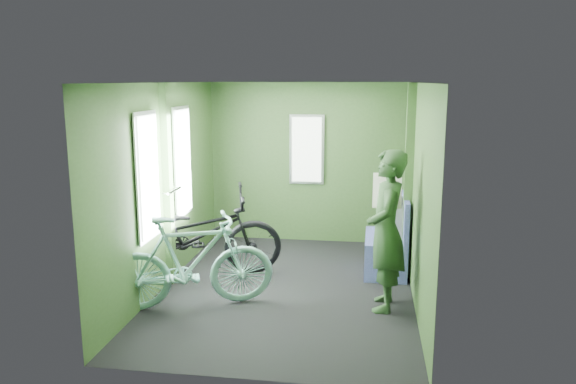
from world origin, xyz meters
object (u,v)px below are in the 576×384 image
(bicycle_black, at_px, (197,277))
(waste_box, at_px, (398,235))
(bicycle_mint, at_px, (192,309))
(bench_seat, at_px, (388,249))
(passenger, at_px, (386,230))

(bicycle_black, distance_m, waste_box, 2.49)
(bicycle_black, relative_size, waste_box, 2.23)
(bicycle_mint, relative_size, bench_seat, 1.81)
(bicycle_black, height_order, bicycle_mint, bicycle_black)
(passenger, bearing_deg, bicycle_black, -104.19)
(bicycle_black, bearing_deg, bicycle_mint, 177.56)
(waste_box, bearing_deg, bench_seat, -162.54)
(passenger, bearing_deg, bench_seat, 177.80)
(bicycle_mint, distance_m, bench_seat, 2.53)
(bicycle_mint, bearing_deg, waste_box, -75.53)
(passenger, relative_size, bench_seat, 1.75)
(passenger, relative_size, waste_box, 1.81)
(passenger, bearing_deg, bicycle_mint, -79.37)
(passenger, xyz_separation_m, bench_seat, (0.07, 1.15, -0.55))
(bicycle_black, relative_size, bench_seat, 2.15)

